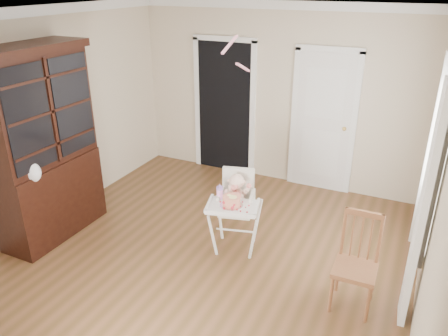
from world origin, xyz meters
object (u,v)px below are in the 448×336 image
at_px(sippy_cup, 220,192).
at_px(dining_chair, 356,265).
at_px(cake, 231,201).
at_px(china_cabinet, 42,146).
at_px(high_chair, 236,203).

xyz_separation_m(sippy_cup, dining_chair, (1.59, -0.27, -0.32)).
distance_m(cake, sippy_cup, 0.21).
relative_size(sippy_cup, china_cabinet, 0.08).
bearing_deg(high_chair, dining_chair, -30.06).
xyz_separation_m(cake, sippy_cup, (-0.19, 0.10, 0.02)).
bearing_deg(dining_chair, cake, 171.89).
bearing_deg(dining_chair, china_cabinet, -177.15).
bearing_deg(sippy_cup, dining_chair, -9.71).
relative_size(cake, sippy_cup, 1.38).
distance_m(cake, dining_chair, 1.44).
relative_size(high_chair, dining_chair, 1.02).
xyz_separation_m(sippy_cup, china_cabinet, (-2.08, -0.52, 0.40)).
bearing_deg(high_chair, china_cabinet, -178.88).
bearing_deg(cake, sippy_cup, 152.64).
bearing_deg(dining_chair, high_chair, 163.80).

